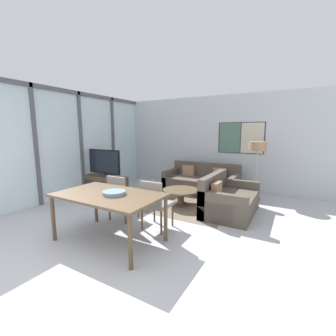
{
  "coord_description": "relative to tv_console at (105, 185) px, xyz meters",
  "views": [
    {
      "loc": [
        2.36,
        -1.72,
        1.74
      ],
      "look_at": [
        -0.03,
        2.46,
        0.95
      ],
      "focal_mm": 24.0,
      "sensor_mm": 36.0,
      "label": 1
    }
  ],
  "objects": [
    {
      "name": "dining_chair_left",
      "position": [
        1.69,
        -1.25,
        0.26
      ],
      "size": [
        0.46,
        0.46,
        0.9
      ],
      "color": "gray",
      "rests_on": "ground_plane"
    },
    {
      "name": "dining_chair_centre",
      "position": [
        2.51,
        -1.28,
        0.26
      ],
      "size": [
        0.46,
        0.46,
        0.9
      ],
      "color": "gray",
      "rests_on": "ground_plane"
    },
    {
      "name": "tv_console",
      "position": [
        0.0,
        0.0,
        0.0
      ],
      "size": [
        1.34,
        0.44,
        0.51
      ],
      "color": "brown",
      "rests_on": "ground_plane"
    },
    {
      "name": "sofa_side",
      "position": [
        3.38,
        0.19,
        0.02
      ],
      "size": [
        0.95,
        1.48,
        0.82
      ],
      "rotation": [
        0.0,
        0.0,
        1.57
      ],
      "color": "#51473D",
      "rests_on": "ground_plane"
    },
    {
      "name": "coffee_table",
      "position": [
        2.3,
        0.15,
        0.03
      ],
      "size": [
        0.86,
        0.86,
        0.38
      ],
      "color": "brown",
      "rests_on": "ground_plane"
    },
    {
      "name": "fruit_bowl",
      "position": [
        2.22,
        -1.98,
        0.56
      ],
      "size": [
        0.35,
        0.35,
        0.06
      ],
      "color": "slate",
      "rests_on": "dining_table"
    },
    {
      "name": "area_rug",
      "position": [
        2.3,
        0.15,
        -0.25
      ],
      "size": [
        2.29,
        1.71,
        0.01
      ],
      "color": "#706051",
      "rests_on": "ground_plane"
    },
    {
      "name": "dining_table",
      "position": [
        2.1,
        -1.99,
        0.45
      ],
      "size": [
        1.68,
        1.0,
        0.78
      ],
      "color": "brown",
      "rests_on": "ground_plane"
    },
    {
      "name": "wall_back",
      "position": [
        2.26,
        2.29,
        1.15
      ],
      "size": [
        6.74,
        0.09,
        2.8
      ],
      "color": "silver",
      "rests_on": "ground_plane"
    },
    {
      "name": "television",
      "position": [
        0.0,
        0.0,
        0.62
      ],
      "size": [
        1.11,
        0.2,
        0.74
      ],
      "color": "#2D2D33",
      "rests_on": "tv_console"
    },
    {
      "name": "ground_plane",
      "position": [
        2.23,
        -2.75,
        -0.25
      ],
      "size": [
        24.0,
        24.0,
        0.0
      ],
      "primitive_type": "plane",
      "color": "#B2B2B7"
    },
    {
      "name": "sofa_main",
      "position": [
        2.3,
        1.5,
        0.02
      ],
      "size": [
        2.04,
        0.95,
        0.82
      ],
      "color": "#51473D",
      "rests_on": "ground_plane"
    },
    {
      "name": "floor_lamp",
      "position": [
        3.75,
        1.55,
        1.04
      ],
      "size": [
        0.43,
        0.43,
        1.48
      ],
      "color": "#2D2D33",
      "rests_on": "ground_plane"
    },
    {
      "name": "window_wall_left",
      "position": [
        -0.64,
        -0.23,
        1.28
      ],
      "size": [
        0.07,
        5.04,
        2.8
      ],
      "color": "silver",
      "rests_on": "ground_plane"
    }
  ]
}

